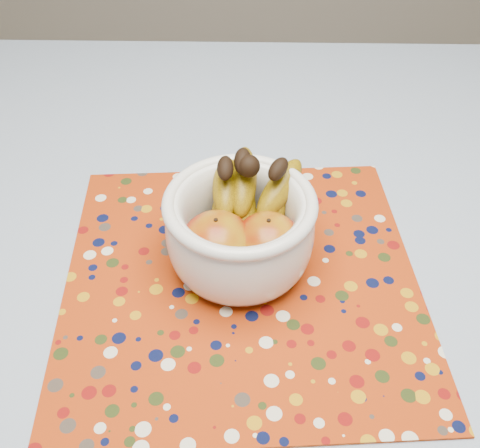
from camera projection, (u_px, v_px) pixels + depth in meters
The scene contains 4 objects.
table at pixel (267, 313), 0.79m from camera, with size 1.20×1.20×0.75m.
tablecloth at pixel (269, 275), 0.73m from camera, with size 1.32×1.32×0.01m, color slate.
placemat at pixel (242, 279), 0.72m from camera, with size 0.44×0.44×0.00m, color #952B08.
fruit_bowl at pixel (244, 222), 0.69m from camera, with size 0.21×0.20×0.15m.
Camera 1 is at (-0.03, -0.49, 1.30)m, focal length 42.00 mm.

